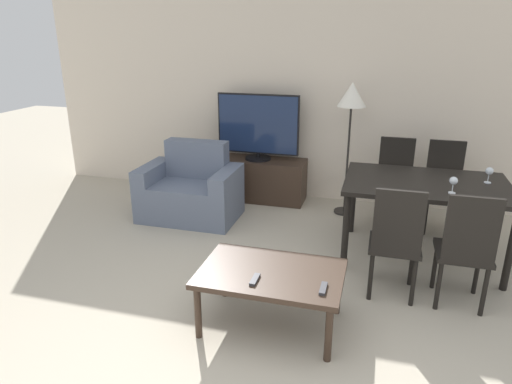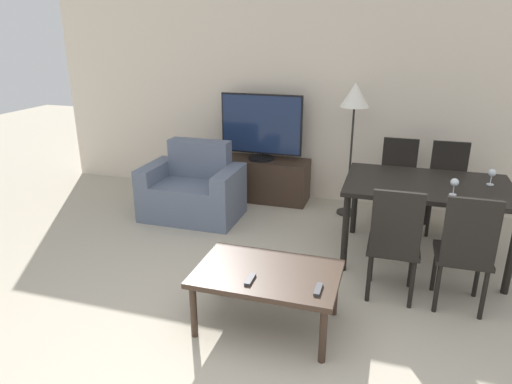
{
  "view_description": "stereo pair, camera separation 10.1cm",
  "coord_description": "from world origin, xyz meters",
  "px_view_note": "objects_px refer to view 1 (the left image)",
  "views": [
    {
      "loc": [
        0.7,
        -2.02,
        2.06
      ],
      "look_at": [
        -0.37,
        1.78,
        0.65
      ],
      "focal_mm": 32.0,
      "sensor_mm": 36.0,
      "label": 1
    },
    {
      "loc": [
        0.79,
        -2.0,
        2.06
      ],
      "look_at": [
        -0.37,
        1.78,
        0.65
      ],
      "focal_mm": 32.0,
      "sensor_mm": 36.0,
      "label": 2
    }
  ],
  "objects_px": {
    "coffee_table": "(271,277)",
    "dining_table": "(426,190)",
    "armchair": "(191,192)",
    "remote_secondary": "(323,288)",
    "tv_stand": "(258,179)",
    "tv": "(258,127)",
    "dining_chair_far_left": "(395,178)",
    "remote_primary": "(255,280)",
    "floor_lamp": "(352,102)",
    "dining_chair_near_right": "(466,247)",
    "dining_chair_far": "(444,182)",
    "wine_glass_left": "(489,172)",
    "wine_glass_center": "(453,182)",
    "dining_chair_near": "(396,239)"
  },
  "relations": [
    {
      "from": "tv",
      "to": "dining_chair_far_left",
      "type": "relative_size",
      "value": 1.06
    },
    {
      "from": "remote_secondary",
      "to": "coffee_table",
      "type": "bearing_deg",
      "value": 159.24
    },
    {
      "from": "dining_chair_near",
      "to": "dining_chair_far_left",
      "type": "relative_size",
      "value": 1.0
    },
    {
      "from": "tv",
      "to": "dining_table",
      "type": "relative_size",
      "value": 0.7
    },
    {
      "from": "tv",
      "to": "remote_secondary",
      "type": "xyz_separation_m",
      "value": [
        1.19,
        -2.69,
        -0.48
      ]
    },
    {
      "from": "wine_glass_left",
      "to": "wine_glass_center",
      "type": "distance_m",
      "value": 0.52
    },
    {
      "from": "dining_table",
      "to": "remote_secondary",
      "type": "bearing_deg",
      "value": -114.43
    },
    {
      "from": "dining_chair_near_right",
      "to": "wine_glass_left",
      "type": "relative_size",
      "value": 6.54
    },
    {
      "from": "coffee_table",
      "to": "wine_glass_center",
      "type": "height_order",
      "value": "wine_glass_center"
    },
    {
      "from": "tv_stand",
      "to": "wine_glass_left",
      "type": "relative_size",
      "value": 8.16
    },
    {
      "from": "dining_table",
      "to": "remote_primary",
      "type": "distance_m",
      "value": 1.98
    },
    {
      "from": "tv",
      "to": "wine_glass_center",
      "type": "bearing_deg",
      "value": -33.91
    },
    {
      "from": "tv_stand",
      "to": "remote_primary",
      "type": "xyz_separation_m",
      "value": [
        0.72,
        -2.71,
        0.19
      ]
    },
    {
      "from": "dining_chair_far_left",
      "to": "wine_glass_center",
      "type": "distance_m",
      "value": 1.2
    },
    {
      "from": "dining_chair_near",
      "to": "remote_secondary",
      "type": "bearing_deg",
      "value": -120.87
    },
    {
      "from": "dining_chair_near_right",
      "to": "remote_primary",
      "type": "bearing_deg",
      "value": -151.42
    },
    {
      "from": "coffee_table",
      "to": "remote_secondary",
      "type": "height_order",
      "value": "remote_secondary"
    },
    {
      "from": "armchair",
      "to": "floor_lamp",
      "type": "distance_m",
      "value": 2.06
    },
    {
      "from": "dining_table",
      "to": "wine_glass_center",
      "type": "bearing_deg",
      "value": -56.31
    },
    {
      "from": "armchair",
      "to": "tv_stand",
      "type": "relative_size",
      "value": 0.91
    },
    {
      "from": "dining_chair_near_right",
      "to": "floor_lamp",
      "type": "height_order",
      "value": "floor_lamp"
    },
    {
      "from": "armchair",
      "to": "dining_chair_far_left",
      "type": "height_order",
      "value": "dining_chair_far_left"
    },
    {
      "from": "armchair",
      "to": "remote_primary",
      "type": "distance_m",
      "value": 2.34
    },
    {
      "from": "dining_chair_far_left",
      "to": "remote_primary",
      "type": "xyz_separation_m",
      "value": [
        -0.92,
        -2.38,
        -0.07
      ]
    },
    {
      "from": "dining_chair_far_left",
      "to": "dining_table",
      "type": "bearing_deg",
      "value": -72.42
    },
    {
      "from": "dining_chair_near_right",
      "to": "coffee_table",
      "type": "bearing_deg",
      "value": -155.44
    },
    {
      "from": "floor_lamp",
      "to": "remote_primary",
      "type": "distance_m",
      "value": 2.7
    },
    {
      "from": "tv",
      "to": "wine_glass_left",
      "type": "relative_size",
      "value": 6.97
    },
    {
      "from": "dining_chair_near",
      "to": "floor_lamp",
      "type": "relative_size",
      "value": 0.63
    },
    {
      "from": "wine_glass_left",
      "to": "tv",
      "type": "bearing_deg",
      "value": 157.29
    },
    {
      "from": "tv",
      "to": "wine_glass_center",
      "type": "relative_size",
      "value": 6.97
    },
    {
      "from": "coffee_table",
      "to": "dining_chair_far",
      "type": "relative_size",
      "value": 1.07
    },
    {
      "from": "dining_chair_near_right",
      "to": "remote_secondary",
      "type": "bearing_deg",
      "value": -141.54
    },
    {
      "from": "dining_chair_far",
      "to": "remote_secondary",
      "type": "bearing_deg",
      "value": -112.19
    },
    {
      "from": "dining_chair_far_left",
      "to": "dining_chair_far",
      "type": "bearing_deg",
      "value": 0.0
    },
    {
      "from": "tv",
      "to": "armchair",
      "type": "bearing_deg",
      "value": -127.08
    },
    {
      "from": "dining_chair_far_left",
      "to": "wine_glass_left",
      "type": "height_order",
      "value": "dining_chair_far_left"
    },
    {
      "from": "dining_chair_near",
      "to": "floor_lamp",
      "type": "distance_m",
      "value": 1.99
    },
    {
      "from": "coffee_table",
      "to": "dining_table",
      "type": "distance_m",
      "value": 1.82
    },
    {
      "from": "armchair",
      "to": "remote_secondary",
      "type": "xyz_separation_m",
      "value": [
        1.78,
        -1.92,
        0.15
      ]
    },
    {
      "from": "tv_stand",
      "to": "dining_chair_near",
      "type": "bearing_deg",
      "value": -49.53
    },
    {
      "from": "dining_table",
      "to": "dining_chair_near_right",
      "type": "bearing_deg",
      "value": -72.42
    },
    {
      "from": "tv",
      "to": "remote_secondary",
      "type": "height_order",
      "value": "tv"
    },
    {
      "from": "floor_lamp",
      "to": "dining_chair_near_right",
      "type": "bearing_deg",
      "value": -59.36
    },
    {
      "from": "wine_glass_center",
      "to": "tv",
      "type": "bearing_deg",
      "value": 146.09
    },
    {
      "from": "armchair",
      "to": "dining_chair_far_left",
      "type": "distance_m",
      "value": 2.29
    },
    {
      "from": "tv",
      "to": "floor_lamp",
      "type": "bearing_deg",
      "value": -8.87
    },
    {
      "from": "dining_table",
      "to": "remote_secondary",
      "type": "distance_m",
      "value": 1.74
    },
    {
      "from": "dining_chair_near_right",
      "to": "wine_glass_left",
      "type": "bearing_deg",
      "value": 73.55
    },
    {
      "from": "tv_stand",
      "to": "dining_table",
      "type": "relative_size",
      "value": 0.82
    }
  ]
}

